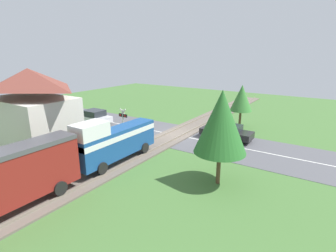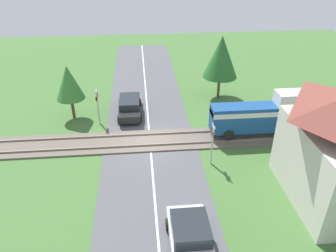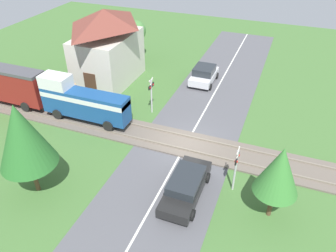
# 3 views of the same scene
# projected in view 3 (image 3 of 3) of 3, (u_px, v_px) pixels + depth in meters

# --- Properties ---
(ground_plane) EXTENTS (60.00, 60.00, 0.00)m
(ground_plane) POSITION_uv_depth(u_px,v_px,m) (186.00, 145.00, 22.01)
(ground_plane) COLOR #426B33
(road_surface) EXTENTS (48.00, 6.40, 0.02)m
(road_surface) POSITION_uv_depth(u_px,v_px,m) (186.00, 144.00, 22.00)
(road_surface) COLOR #515156
(road_surface) RESTS_ON ground_plane
(track_bed) EXTENTS (2.80, 48.00, 0.24)m
(track_bed) POSITION_uv_depth(u_px,v_px,m) (186.00, 144.00, 21.97)
(track_bed) COLOR #665B51
(track_bed) RESTS_ON ground_plane
(train) EXTENTS (1.58, 14.45, 3.18)m
(train) POSITION_uv_depth(u_px,v_px,m) (38.00, 90.00, 24.44)
(train) COLOR navy
(train) RESTS_ON track_bed
(car_near_crossing) EXTENTS (4.51, 1.88, 1.39)m
(car_near_crossing) POSITION_uv_depth(u_px,v_px,m) (186.00, 185.00, 17.79)
(car_near_crossing) COLOR black
(car_near_crossing) RESTS_ON ground_plane
(car_far_side) EXTENTS (3.63, 2.03, 1.53)m
(car_far_side) POSITION_uv_depth(u_px,v_px,m) (204.00, 74.00, 29.18)
(car_far_side) COLOR silver
(car_far_side) RESTS_ON ground_plane
(crossing_signal_west_approach) EXTENTS (0.90, 0.18, 2.88)m
(crossing_signal_west_approach) POSITION_uv_depth(u_px,v_px,m) (236.00, 164.00, 17.54)
(crossing_signal_west_approach) COLOR #B7B7B7
(crossing_signal_west_approach) RESTS_ON ground_plane
(crossing_signal_east_approach) EXTENTS (0.90, 0.18, 2.88)m
(crossing_signal_east_approach) POSITION_uv_depth(u_px,v_px,m) (151.00, 91.00, 24.38)
(crossing_signal_east_approach) COLOR #B7B7B7
(crossing_signal_east_approach) RESTS_ON ground_plane
(station_building) EXTENTS (6.75, 4.45, 6.40)m
(station_building) POSITION_uv_depth(u_px,v_px,m) (107.00, 48.00, 28.17)
(station_building) COLOR beige
(station_building) RESTS_ON ground_plane
(pedestrian_by_station) EXTENTS (0.40, 0.40, 1.63)m
(pedestrian_by_station) POSITION_uv_depth(u_px,v_px,m) (76.00, 93.00, 26.42)
(pedestrian_by_station) COLOR #2D4C8E
(pedestrian_by_station) RESTS_ON ground_plane
(tree_by_station) EXTENTS (2.00, 2.00, 3.92)m
(tree_by_station) POSITION_uv_depth(u_px,v_px,m) (136.00, 31.00, 32.64)
(tree_by_station) COLOR brown
(tree_by_station) RESTS_ON ground_plane
(tree_roadside_hedge) EXTENTS (3.00, 3.00, 5.57)m
(tree_roadside_hedge) POSITION_uv_depth(u_px,v_px,m) (22.00, 136.00, 16.45)
(tree_roadside_hedge) COLOR brown
(tree_roadside_hedge) RESTS_ON ground_plane
(tree_beyond_track) EXTENTS (2.20, 2.20, 4.37)m
(tree_beyond_track) POSITION_uv_depth(u_px,v_px,m) (279.00, 171.00, 15.38)
(tree_beyond_track) COLOR brown
(tree_beyond_track) RESTS_ON ground_plane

